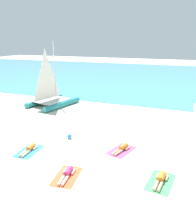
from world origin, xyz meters
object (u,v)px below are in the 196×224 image
(sunbather_leftmost, at_px, (29,149))
(towel_rightmost, at_px, (160,182))
(towel_leftmost, at_px, (29,151))
(sunbather_center_right, at_px, (122,148))
(sunbather_center_left, at_px, (67,173))
(towel_center_right, at_px, (121,150))
(sailboat_teal, at_px, (52,96))
(beach_ball, at_px, (69,136))
(towel_center_left, at_px, (67,176))
(sunbather_rightmost, at_px, (161,179))

(sunbather_leftmost, distance_m, towel_rightmost, 7.74)
(towel_leftmost, xyz_separation_m, sunbather_center_right, (5.16, 2.12, 0.13))
(sunbather_center_left, xyz_separation_m, towel_center_right, (1.76, 3.54, -0.13))
(sailboat_teal, bearing_deg, beach_ball, -36.94)
(towel_center_left, bearing_deg, towel_rightmost, 15.05)
(sunbather_center_right, relative_size, towel_rightmost, 0.81)
(towel_center_right, bearing_deg, sunbather_center_right, 73.28)
(sunbather_leftmost, height_order, towel_center_right, sunbather_leftmost)
(sunbather_center_right, distance_m, beach_ball, 3.78)
(towel_leftmost, height_order, beach_ball, beach_ball)
(sailboat_teal, relative_size, sunbather_center_right, 4.03)
(towel_rightmost, relative_size, sunbather_rightmost, 1.21)
(sunbather_leftmost, bearing_deg, sunbather_rightmost, -8.08)
(towel_leftmost, bearing_deg, sunbather_leftmost, 95.24)
(towel_leftmost, distance_m, sunbather_center_left, 3.70)
(sunbather_center_right, height_order, sunbather_rightmost, same)
(sunbather_leftmost, relative_size, towel_center_right, 0.83)
(sunbather_center_left, bearing_deg, beach_ball, 108.91)
(towel_leftmost, relative_size, sunbather_leftmost, 1.21)
(towel_leftmost, distance_m, sunbather_rightmost, 7.73)
(sailboat_teal, relative_size, towel_center_left, 3.27)
(sailboat_teal, bearing_deg, towel_center_left, -41.56)
(sunbather_center_left, relative_size, towel_center_right, 0.82)
(towel_leftmost, height_order, towel_center_right, same)
(sailboat_teal, relative_size, beach_ball, 19.17)
(towel_center_left, bearing_deg, towel_center_right, 64.12)
(towel_center_right, height_order, beach_ball, beach_ball)
(sunbather_center_left, bearing_deg, sunbather_center_right, 56.23)
(sunbather_leftmost, relative_size, towel_center_left, 0.83)
(sunbather_center_right, bearing_deg, towel_center_left, -99.01)
(sunbather_center_left, height_order, sunbather_rightmost, same)
(towel_leftmost, xyz_separation_m, sunbather_rightmost, (7.72, -0.32, 0.13))
(sunbather_center_left, xyz_separation_m, towel_rightmost, (4.33, 1.10, -0.13))
(towel_center_left, bearing_deg, sailboat_teal, 124.93)
(towel_center_left, distance_m, sunbather_center_left, 0.14)
(sunbather_leftmost, bearing_deg, towel_leftmost, -90.00)
(sunbather_center_right, xyz_separation_m, towel_rightmost, (2.55, -2.50, -0.13))
(towel_center_left, bearing_deg, towel_leftmost, 155.51)
(towel_leftmost, bearing_deg, beach_ball, 60.72)
(sunbather_center_left, height_order, towel_rightmost, sunbather_center_left)
(sailboat_teal, relative_size, sunbather_rightmost, 3.97)
(sunbather_center_left, bearing_deg, towel_center_right, 56.07)
(sunbather_center_left, distance_m, towel_center_right, 3.95)
(towel_leftmost, relative_size, towel_center_right, 1.00)
(sailboat_teal, xyz_separation_m, sunbather_center_right, (9.21, -6.98, -0.79))
(sunbather_rightmost, bearing_deg, sunbather_center_left, -158.53)
(towel_center_right, relative_size, towel_rightmost, 1.00)
(sunbather_rightmost, bearing_deg, towel_center_left, -157.68)
(sunbather_center_right, distance_m, sunbather_rightmost, 3.54)
(sunbather_rightmost, bearing_deg, beach_ball, 162.41)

